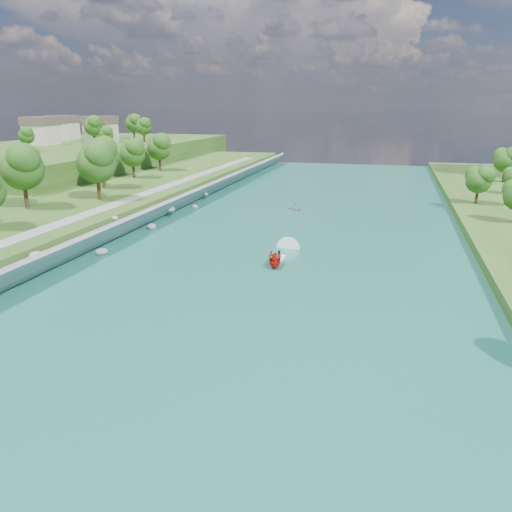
% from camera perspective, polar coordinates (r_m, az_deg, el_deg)
% --- Properties ---
extents(ground, '(260.00, 260.00, 0.00)m').
position_cam_1_polar(ground, '(53.63, -2.55, -5.80)').
color(ground, '#2D5119').
rests_on(ground, ground).
extents(river_water, '(55.00, 240.00, 0.10)m').
position_cam_1_polar(river_water, '(71.82, 2.28, 0.17)').
color(river_water, '#185B4B').
rests_on(river_water, ground).
extents(ridge_west, '(60.00, 120.00, 9.00)m').
position_cam_1_polar(ridge_west, '(173.23, -19.60, 10.52)').
color(ridge_west, '#2D5119').
rests_on(ridge_west, ground).
extents(riprap_bank, '(4.47, 236.00, 4.14)m').
position_cam_1_polar(riprap_bank, '(80.02, -16.23, 2.53)').
color(riprap_bank, slate).
rests_on(riprap_bank, ground).
extents(riverside_path, '(3.00, 200.00, 0.10)m').
position_cam_1_polar(riverside_path, '(84.10, -19.87, 4.10)').
color(riverside_path, gray).
rests_on(riverside_path, berm_west).
extents(ridge_houses, '(29.50, 29.50, 8.40)m').
position_cam_1_polar(ridge_houses, '(180.25, -20.64, 13.45)').
color(ridge_houses, beige).
rests_on(ridge_houses, ridge_west).
extents(trees_ridge, '(20.13, 56.18, 10.39)m').
position_cam_1_polar(trees_ridge, '(172.63, -16.06, 13.89)').
color(trees_ridge, '#134914').
rests_on(trees_ridge, ridge_west).
extents(motorboat, '(3.60, 18.88, 2.15)m').
position_cam_1_polar(motorboat, '(67.73, 2.48, -0.23)').
color(motorboat, red).
rests_on(motorboat, river_water).
extents(raft, '(3.98, 3.77, 1.48)m').
position_cam_1_polar(raft, '(102.81, 4.48, 5.46)').
color(raft, '#96989E').
rests_on(raft, river_water).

